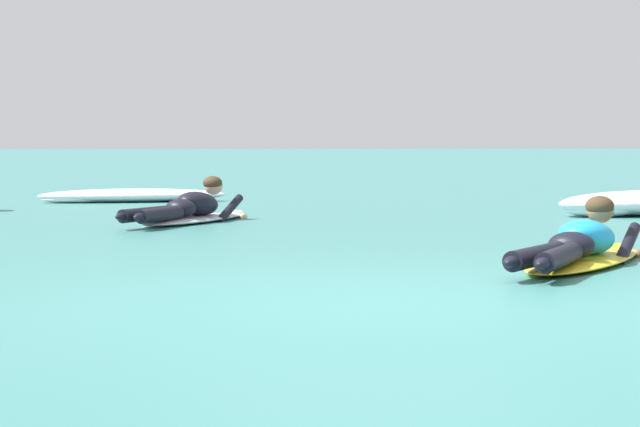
% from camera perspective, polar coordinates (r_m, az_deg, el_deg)
% --- Properties ---
extents(ground_plane, '(120.00, 120.00, 0.00)m').
position_cam_1_polar(ground_plane, '(17.36, -1.62, 0.40)').
color(ground_plane, '#387A75').
extents(surfer_near, '(1.75, 2.44, 0.53)m').
position_cam_1_polar(surfer_near, '(9.53, 11.55, -1.50)').
color(surfer_near, yellow).
rests_on(surfer_near, ground).
extents(surfer_far, '(1.53, 2.41, 0.53)m').
position_cam_1_polar(surfer_far, '(13.90, -5.79, 0.16)').
color(surfer_far, silver).
rests_on(surfer_far, ground).
extents(whitewater_front, '(2.68, 0.92, 0.19)m').
position_cam_1_polar(whitewater_front, '(18.17, -8.35, 0.79)').
color(whitewater_front, white).
rests_on(whitewater_front, ground).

